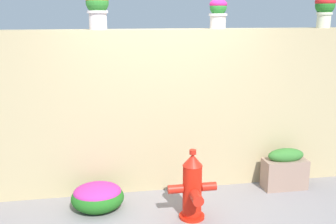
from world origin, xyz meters
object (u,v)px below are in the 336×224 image
Objects in this scene: potted_plant_2 at (218,11)px; flower_bush_left at (98,196)px; potted_plant_3 at (325,7)px; fire_hydrant at (192,188)px; planter_box at (285,169)px; potted_plant_1 at (97,6)px.

flower_bush_left is at bearing -160.17° from potted_plant_2.
fire_hydrant is at bearing -154.26° from potted_plant_3.
potted_plant_1 is at bearing 171.07° from planter_box.
flower_bush_left is 1.09× the size of planter_box.
planter_box is at bearing -147.11° from potted_plant_3.
planter_box reaches higher than flower_bush_left.
potted_plant_3 is (2.90, 0.01, -0.01)m from potted_plant_1.
fire_hydrant is (0.94, -0.93, -1.96)m from potted_plant_1.
potted_plant_3 is 2.16m from planter_box.
potted_plant_3 reaches higher than fire_hydrant.
potted_plant_2 is 0.46× the size of fire_hydrant.
planter_box is at bearing 3.93° from flower_bush_left.
potted_plant_2 is 2.67m from flower_bush_left.
flower_bush_left is at bearing -99.85° from potted_plant_1.
fire_hydrant is (-1.96, -0.94, -1.94)m from potted_plant_3.
potted_plant_3 is at bearing 32.89° from planter_box.
potted_plant_2 is 2.20m from planter_box.
potted_plant_1 reaches higher than flower_bush_left.
potted_plant_1 reaches higher than potted_plant_2.
flower_bush_left is (-1.03, 0.40, -0.19)m from fire_hydrant.
potted_plant_1 is at bearing -178.62° from potted_plant_2.
potted_plant_1 reaches higher than planter_box.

